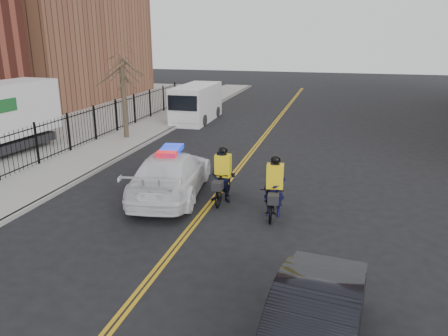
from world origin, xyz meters
TOP-DOWN VIEW (x-y plane):
  - ground at (0.00, 0.00)m, footprint 120.00×120.00m
  - center_line_left at (-0.08, 8.00)m, footprint 0.10×60.00m
  - center_line_right at (0.08, 8.00)m, footprint 0.10×60.00m
  - sidewalk at (-7.50, 8.00)m, footprint 3.00×60.00m
  - curb at (-6.00, 8.00)m, footprint 0.20×60.00m
  - iron_fence at (-9.00, 8.00)m, footprint 0.12×28.00m
  - warehouse_far at (-23.00, 24.00)m, footprint 14.00×18.00m
  - street_tree at (-7.60, 10.00)m, footprint 3.20×3.20m
  - police_cruiser at (-1.69, 2.11)m, footprint 3.16×6.09m
  - dark_sedan at (4.12, -5.57)m, footprint 2.09×4.76m
  - cargo_van at (-5.50, 16.44)m, footprint 2.39×5.96m
  - cyclist_near at (2.39, 1.18)m, footprint 0.97×2.22m
  - cyclist_far at (0.40, 1.94)m, footprint 0.94×2.08m

SIDE VIEW (x-z plane):
  - ground at x=0.00m, z-range 0.00..0.00m
  - center_line_left at x=-0.08m, z-range 0.00..0.01m
  - center_line_right at x=0.08m, z-range 0.00..0.01m
  - sidewalk at x=-7.50m, z-range 0.00..0.15m
  - curb at x=-6.00m, z-range 0.00..0.15m
  - cyclist_near at x=2.39m, z-range -0.32..1.80m
  - dark_sedan at x=4.12m, z-range 0.00..1.52m
  - cyclist_far at x=0.40m, z-range -0.22..1.88m
  - police_cruiser at x=-1.69m, z-range -0.07..1.77m
  - iron_fence at x=-9.00m, z-range 0.00..2.00m
  - cargo_van at x=-5.50m, z-range -0.03..2.45m
  - street_tree at x=-7.60m, z-range 1.13..5.93m
  - warehouse_far at x=-23.00m, z-range 0.00..14.00m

